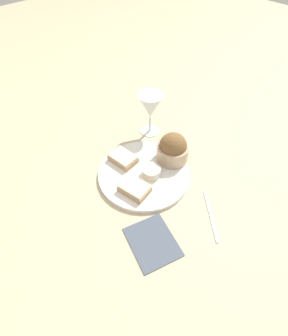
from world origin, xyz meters
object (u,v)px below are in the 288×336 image
at_px(cheese_toast_near, 123,158).
at_px(cheese_toast_far, 135,188).
at_px(salad_bowl, 173,149).
at_px(fork, 211,215).
at_px(wine_glass, 150,107).
at_px(sauce_ramekin, 151,171).
at_px(napkin, 152,242).

height_order(cheese_toast_near, cheese_toast_far, same).
relative_size(salad_bowl, fork, 0.80).
xyz_separation_m(cheese_toast_near, cheese_toast_far, (-0.12, 0.06, 0.00)).
bearing_deg(fork, wine_glass, -19.41).
relative_size(sauce_ramekin, napkin, 0.36).
relative_size(cheese_toast_far, wine_glass, 0.62).
bearing_deg(napkin, salad_bowl, -57.05).
bearing_deg(fork, napkin, 72.00).
bearing_deg(wine_glass, cheese_toast_far, 126.66).
height_order(salad_bowl, wine_glass, wine_glass).
bearing_deg(salad_bowl, wine_glass, -19.50).
relative_size(cheese_toast_near, napkin, 0.55).
height_order(sauce_ramekin, cheese_toast_near, sauce_ramekin).
bearing_deg(sauce_ramekin, napkin, 136.20).
relative_size(sauce_ramekin, fork, 0.45).
relative_size(sauce_ramekin, cheese_toast_near, 0.64).
xyz_separation_m(sauce_ramekin, fork, (-0.22, -0.02, -0.03)).
height_order(salad_bowl, cheese_toast_near, salad_bowl).
distance_m(sauce_ramekin, napkin, 0.23).
xyz_separation_m(wine_glass, fork, (-0.39, 0.14, -0.11)).
distance_m(cheese_toast_far, napkin, 0.17).
height_order(sauce_ramekin, fork, sauce_ramekin).
bearing_deg(cheese_toast_near, wine_glass, -71.93).
xyz_separation_m(salad_bowl, sauce_ramekin, (-0.00, 0.10, -0.03)).
xyz_separation_m(napkin, fork, (-0.06, -0.18, 0.00)).
bearing_deg(wine_glass, cheese_toast_near, 108.07).
xyz_separation_m(salad_bowl, fork, (-0.23, 0.08, -0.05)).
bearing_deg(sauce_ramekin, cheese_toast_far, 97.80).
height_order(salad_bowl, fork, salad_bowl).
bearing_deg(cheese_toast_near, sauce_ramekin, -166.97).
height_order(cheese_toast_far, wine_glass, wine_glass).
bearing_deg(napkin, cheese_toast_far, -26.13).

